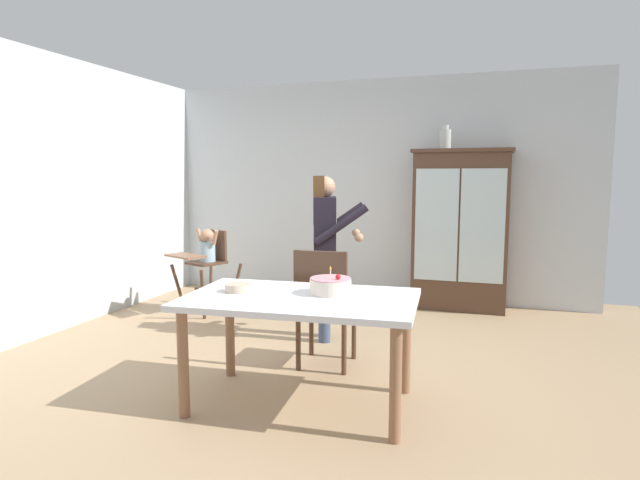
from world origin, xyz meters
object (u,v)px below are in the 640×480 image
(birthday_cake, at_px, (330,286))
(dining_chair_far_side, at_px, (324,300))
(ceramic_vase, at_px, (445,139))
(adult_person, at_px, (326,237))
(serving_bowl, at_px, (238,288))
(china_cabinet, at_px, (460,230))
(dining_table, at_px, (300,310))
(high_chair_with_toddler, at_px, (207,255))

(birthday_cake, xyz_separation_m, dining_chair_far_side, (-0.22, 0.53, -0.24))
(ceramic_vase, height_order, adult_person, ceramic_vase)
(ceramic_vase, distance_m, serving_bowl, 3.40)
(china_cabinet, bearing_deg, dining_table, -105.91)
(high_chair_with_toddler, relative_size, birthday_cake, 3.39)
(china_cabinet, height_order, ceramic_vase, ceramic_vase)
(serving_bowl, bearing_deg, adult_person, 82.24)
(china_cabinet, bearing_deg, high_chair_with_toddler, -157.77)
(dining_table, xyz_separation_m, serving_bowl, (-0.46, 0.00, 0.12))
(dining_table, bearing_deg, serving_bowl, 179.84)
(high_chair_with_toddler, distance_m, serving_bowl, 2.33)
(dining_table, bearing_deg, adult_person, 100.70)
(china_cabinet, bearing_deg, serving_bowl, -113.65)
(high_chair_with_toddler, relative_size, adult_person, 0.62)
(dining_table, height_order, birthday_cake, birthday_cake)
(dining_chair_far_side, bearing_deg, china_cabinet, -113.65)
(high_chair_with_toddler, bearing_deg, ceramic_vase, 46.63)
(birthday_cake, distance_m, dining_chair_far_side, 0.62)
(dining_table, height_order, serving_bowl, serving_bowl)
(birthday_cake, bearing_deg, dining_chair_far_side, 112.17)
(china_cabinet, distance_m, serving_bowl, 3.26)
(ceramic_vase, distance_m, dining_table, 3.32)
(china_cabinet, relative_size, birthday_cake, 6.53)
(ceramic_vase, relative_size, adult_person, 0.18)
(china_cabinet, distance_m, dining_table, 3.11)
(china_cabinet, height_order, adult_person, china_cabinet)
(high_chair_with_toddler, height_order, dining_chair_far_side, dining_chair_far_side)
(ceramic_vase, distance_m, dining_chair_far_side, 2.79)
(adult_person, bearing_deg, dining_chair_far_side, 178.54)
(adult_person, xyz_separation_m, birthday_cake, (0.43, -1.27, -0.17))
(adult_person, bearing_deg, ceramic_vase, -47.91)
(serving_bowl, bearing_deg, china_cabinet, 66.35)
(china_cabinet, distance_m, birthday_cake, 2.93)
(ceramic_vase, bearing_deg, china_cabinet, -1.10)
(china_cabinet, relative_size, dining_chair_far_side, 1.91)
(dining_table, xyz_separation_m, birthday_cake, (0.17, 0.13, 0.15))
(high_chair_with_toddler, height_order, dining_table, high_chair_with_toddler)
(dining_table, bearing_deg, high_chair_with_toddler, 133.63)
(ceramic_vase, height_order, birthday_cake, ceramic_vase)
(birthday_cake, height_order, dining_chair_far_side, dining_chair_far_side)
(china_cabinet, bearing_deg, adult_person, -125.18)
(adult_person, distance_m, dining_chair_far_side, 0.87)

